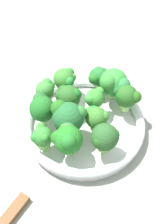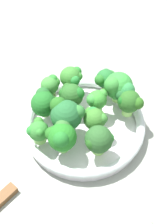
# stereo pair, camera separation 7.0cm
# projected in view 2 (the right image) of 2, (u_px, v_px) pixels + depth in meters

# --- Properties ---
(ground_plane) EXTENTS (1.30, 1.30, 0.03)m
(ground_plane) POSITION_uv_depth(u_px,v_px,m) (88.00, 146.00, 0.74)
(ground_plane) COLOR gray
(bowl) EXTENTS (0.28, 0.28, 0.04)m
(bowl) POSITION_uv_depth(u_px,v_px,m) (84.00, 125.00, 0.74)
(bowl) COLOR white
(bowl) RESTS_ON ground_plane
(broccoli_floret_0) EXTENTS (0.07, 0.08, 0.08)m
(broccoli_floret_0) POSITION_uv_depth(u_px,v_px,m) (66.00, 114.00, 0.67)
(broccoli_floret_0) COLOR #86CE5C
(broccoli_floret_0) RESTS_ON bowl
(broccoli_floret_1) EXTENTS (0.06, 0.06, 0.07)m
(broccoli_floret_1) POSITION_uv_depth(u_px,v_px,m) (99.00, 140.00, 0.65)
(broccoli_floret_1) COLOR #8AC856
(broccoli_floret_1) RESTS_ON bowl
(broccoli_floret_2) EXTENTS (0.05, 0.07, 0.07)m
(broccoli_floret_2) POSITION_uv_depth(u_px,v_px,m) (129.00, 102.00, 0.71)
(broccoli_floret_2) COLOR #8ECC5F
(broccoli_floret_2) RESTS_ON bowl
(broccoli_floret_3) EXTENTS (0.06, 0.05, 0.06)m
(broccoli_floret_3) POSITION_uv_depth(u_px,v_px,m) (105.00, 78.00, 0.76)
(broccoli_floret_3) COLOR #A2D162
(broccoli_floret_3) RESTS_ON bowl
(broccoli_floret_4) EXTENTS (0.07, 0.07, 0.08)m
(broccoli_floret_4) POSITION_uv_depth(u_px,v_px,m) (119.00, 87.00, 0.73)
(broccoli_floret_4) COLOR #82B754
(broccoli_floret_4) RESTS_ON bowl
(broccoli_floret_5) EXTENTS (0.05, 0.06, 0.06)m
(broccoli_floret_5) POSITION_uv_depth(u_px,v_px,m) (95.00, 119.00, 0.68)
(broccoli_floret_5) COLOR #90CA5C
(broccoli_floret_5) RESTS_ON bowl
(broccoli_floret_6) EXTENTS (0.05, 0.04, 0.06)m
(broccoli_floret_6) POSITION_uv_depth(u_px,v_px,m) (51.00, 86.00, 0.74)
(broccoli_floret_6) COLOR #99D46C
(broccoli_floret_6) RESTS_ON bowl
(broccoli_floret_7) EXTENTS (0.05, 0.06, 0.06)m
(broccoli_floret_7) POSITION_uv_depth(u_px,v_px,m) (71.00, 95.00, 0.73)
(broccoli_floret_7) COLOR #9DD373
(broccoli_floret_7) RESTS_ON bowl
(broccoli_floret_8) EXTENTS (0.05, 0.04, 0.06)m
(broccoli_floret_8) POSITION_uv_depth(u_px,v_px,m) (97.00, 100.00, 0.72)
(broccoli_floret_8) COLOR #7EB85B
(broccoli_floret_8) RESTS_ON bowl
(broccoli_floret_9) EXTENTS (0.06, 0.06, 0.07)m
(broccoli_floret_9) POSITION_uv_depth(u_px,v_px,m) (44.00, 102.00, 0.71)
(broccoli_floret_9) COLOR #82C25E
(broccoli_floret_9) RESTS_ON bowl
(broccoli_floret_10) EXTENTS (0.06, 0.06, 0.07)m
(broccoli_floret_10) POSITION_uv_depth(u_px,v_px,m) (61.00, 136.00, 0.65)
(broccoli_floret_10) COLOR #77B656
(broccoli_floret_10) RESTS_ON bowl
(broccoli_floret_11) EXTENTS (0.06, 0.06, 0.07)m
(broccoli_floret_11) POSITION_uv_depth(u_px,v_px,m) (72.00, 77.00, 0.76)
(broccoli_floret_11) COLOR #7EB65D
(broccoli_floret_11) RESTS_ON bowl
(broccoli_floret_12) EXTENTS (0.05, 0.05, 0.05)m
(broccoli_floret_12) POSITION_uv_depth(u_px,v_px,m) (38.00, 131.00, 0.67)
(broccoli_floret_12) COLOR #82BF59
(broccoli_floret_12) RESTS_ON bowl
(garlic_bulb) EXTENTS (0.05, 0.05, 0.05)m
(garlic_bulb) POSITION_uv_depth(u_px,v_px,m) (166.00, 218.00, 0.60)
(garlic_bulb) COLOR silver
(garlic_bulb) RESTS_ON ground_plane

